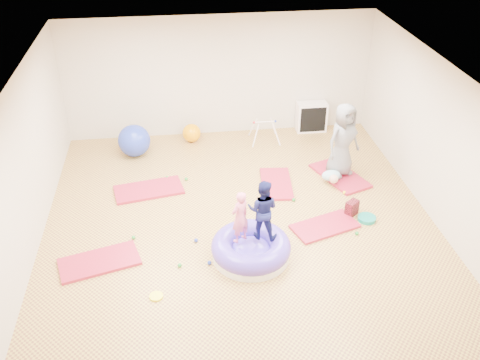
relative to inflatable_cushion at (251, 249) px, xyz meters
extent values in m
cube|color=gold|center=(-0.05, 0.69, -0.16)|extent=(7.00, 8.00, 0.01)
cube|color=silver|center=(-0.05, 0.69, 2.64)|extent=(7.00, 8.00, 0.01)
cube|color=beige|center=(-0.05, 4.69, 1.24)|extent=(7.00, 0.01, 2.80)
cube|color=beige|center=(-3.55, 0.69, 1.24)|extent=(0.01, 8.00, 2.80)
cube|color=beige|center=(3.45, 0.69, 1.24)|extent=(0.01, 8.00, 2.80)
cube|color=#A4203A|center=(-2.49, 0.16, -0.14)|extent=(1.40, 0.96, 0.05)
cube|color=#A4203A|center=(-1.72, 2.25, -0.13)|extent=(1.43, 0.90, 0.06)
cube|color=#A4203A|center=(0.84, 2.16, -0.14)|extent=(0.71, 1.24, 0.05)
cube|color=#A4203A|center=(1.43, 0.63, -0.14)|extent=(1.30, 0.93, 0.05)
cube|color=#A4203A|center=(2.20, 2.28, -0.13)|extent=(1.08, 1.47, 0.06)
cylinder|color=white|center=(0.00, 0.00, -0.09)|extent=(1.28, 1.28, 0.14)
torus|color=#543AC5|center=(0.00, 0.00, 0.04)|extent=(1.32, 1.32, 0.35)
ellipsoid|color=#543AC5|center=(0.00, 0.00, -0.04)|extent=(0.70, 0.70, 0.32)
imported|color=pink|center=(-0.18, 0.04, 0.69)|extent=(0.41, 0.38, 0.93)
imported|color=#151850|center=(0.20, 0.11, 0.75)|extent=(0.62, 0.55, 1.05)
imported|color=slate|center=(2.21, 2.35, 0.66)|extent=(0.89, 0.77, 1.54)
ellipsoid|color=#90C1D2|center=(1.95, 2.10, 0.00)|extent=(0.39, 0.25, 0.22)
sphere|color=#DCA88D|center=(1.95, 1.92, 0.03)|extent=(0.18, 0.18, 0.18)
sphere|color=green|center=(-1.96, 0.73, -0.13)|extent=(0.07, 0.07, 0.07)
sphere|color=#F9EC0B|center=(2.11, 1.64, -0.13)|extent=(0.07, 0.07, 0.07)
sphere|color=green|center=(-1.18, -0.11, -0.13)|extent=(0.07, 0.07, 0.07)
sphere|color=green|center=(1.94, 0.34, -0.13)|extent=(0.07, 0.07, 0.07)
sphere|color=green|center=(-1.35, 2.66, -0.13)|extent=(0.07, 0.07, 0.07)
sphere|color=green|center=(-0.96, 2.56, -0.13)|extent=(0.07, 0.07, 0.07)
sphere|color=green|center=(1.06, 1.52, -0.13)|extent=(0.07, 0.07, 0.07)
sphere|color=#2337B1|center=(-0.88, 0.51, -0.13)|extent=(0.07, 0.07, 0.07)
sphere|color=#2337B1|center=(-0.70, -0.11, -0.13)|extent=(0.07, 0.07, 0.07)
sphere|color=red|center=(-0.16, 0.03, -0.13)|extent=(0.07, 0.07, 0.07)
sphere|color=#2337B1|center=(-2.03, 3.79, 0.19)|extent=(0.71, 0.71, 0.71)
sphere|color=#FFA000|center=(-0.75, 4.29, 0.05)|extent=(0.42, 0.42, 0.42)
cylinder|color=white|center=(0.68, 3.84, 0.11)|extent=(0.19, 0.20, 0.51)
cylinder|color=white|center=(0.68, 4.28, 0.11)|extent=(0.19, 0.20, 0.51)
cylinder|color=white|center=(1.15, 3.84, 0.11)|extent=(0.19, 0.20, 0.51)
cylinder|color=white|center=(1.15, 4.28, 0.11)|extent=(0.19, 0.20, 0.51)
cylinder|color=white|center=(0.92, 4.06, 0.33)|extent=(0.50, 0.03, 0.03)
sphere|color=red|center=(0.67, 4.06, 0.33)|extent=(0.06, 0.06, 0.06)
sphere|color=#2337B1|center=(1.16, 4.06, 0.33)|extent=(0.06, 0.06, 0.06)
cube|color=white|center=(2.12, 4.49, 0.19)|extent=(0.71, 0.34, 0.71)
cube|color=black|center=(2.12, 4.32, 0.19)|extent=(0.61, 0.02, 0.61)
cube|color=white|center=(2.12, 4.43, 0.19)|extent=(0.02, 0.24, 0.62)
cube|color=white|center=(2.12, 4.43, 0.19)|extent=(0.62, 0.24, 0.02)
cylinder|color=#128577|center=(2.25, 0.74, -0.13)|extent=(0.33, 0.33, 0.07)
cube|color=maroon|center=(2.03, 0.95, -0.02)|extent=(0.29, 0.28, 0.29)
cylinder|color=#F9EC0B|center=(-1.56, -0.76, -0.15)|extent=(0.21, 0.21, 0.03)
camera|label=1|loc=(-1.07, -6.82, 5.61)|focal=40.00mm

